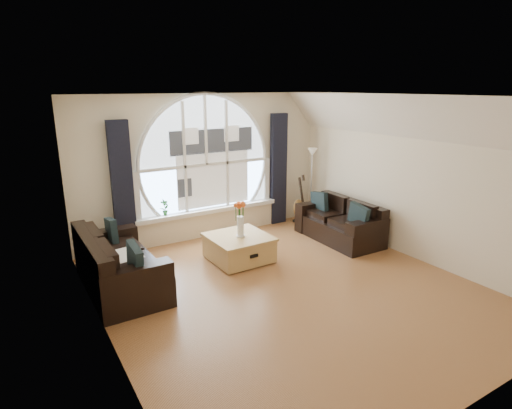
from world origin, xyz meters
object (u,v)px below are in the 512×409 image
Objects in this scene: vase_flowers at (240,214)px; guitar at (299,199)px; potted_plant at (165,207)px; coffee_chest at (239,247)px; sofa_right at (339,220)px; sofa_left at (120,262)px; floor_lamp at (311,186)px.

guitar is at bearing 28.84° from vase_flowers.
potted_plant is at bearing 159.50° from guitar.
potted_plant reaches higher than coffee_chest.
sofa_right is 2.13m from vase_flowers.
potted_plant is at bearing 49.04° from sofa_left.
guitar is (-0.02, 1.23, 0.13)m from sofa_right.
floor_lamp is at bearing 21.96° from coffee_chest.
vase_flowers reaches higher than guitar.
sofa_right is at bearing -27.55° from potted_plant.
floor_lamp reaches higher than sofa_left.
floor_lamp is 0.36m from guitar.
coffee_chest is at bearing -167.37° from guitar.
guitar reaches higher than coffee_chest.
coffee_chest is 3.17× the size of potted_plant.
potted_plant is (-0.79, 1.41, -0.12)m from vase_flowers.
floor_lamp is (0.19, 1.11, 0.40)m from sofa_right.
guitar is at bearing -5.37° from potted_plant.
floor_lamp is at bearing 12.47° from sofa_left.
floor_lamp reaches higher than coffee_chest.
floor_lamp is at bearing 24.11° from vase_flowers.
guitar is at bearing 26.66° from coffee_chest.
sofa_right is 1.58× the size of guitar.
floor_lamp is (2.28, 1.02, -0.02)m from vase_flowers.
potted_plant is (-3.06, 0.39, -0.10)m from floor_lamp.
floor_lamp reaches higher than vase_flowers.
vase_flowers is at bearing -166.29° from guitar.
sofa_left is 1.95m from coffee_chest.
sofa_left is 4.04m from sofa_right.
potted_plant is at bearing 153.82° from sofa_right.
vase_flowers is (0.01, -0.05, 0.58)m from coffee_chest.
sofa_left is 2.68× the size of vase_flowers.
potted_plant is at bearing 172.75° from floor_lamp.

